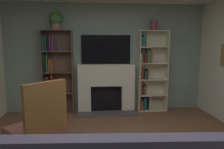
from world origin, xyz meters
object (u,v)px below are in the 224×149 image
tv (106,50)px  armchair (39,125)px  potted_plant (56,19)px  vase_with_flowers (154,25)px  fireplace (106,87)px  bookshelf_right (149,73)px  bookshelf_left (55,73)px

tv → armchair: 2.64m
tv → potted_plant: potted_plant is taller
tv → vase_with_flowers: vase_with_flowers is taller
fireplace → bookshelf_right: bookshelf_right is taller
potted_plant → fireplace: bearing=2.1°
bookshelf_right → armchair: (-2.08, -2.16, -0.38)m
bookshelf_right → armchair: 3.03m
bookshelf_left → potted_plant: bearing=-34.9°
potted_plant → bookshelf_left: bearing=145.1°
fireplace → tv: bearing=90.0°
bookshelf_right → bookshelf_left: bearing=179.8°
bookshelf_left → vase_with_flowers: bearing=-1.5°
potted_plant → vase_with_flowers: 2.23m
tv → potted_plant: (-1.11, -0.12, 0.67)m
bookshelf_right → vase_with_flowers: 1.13m
tv → vase_with_flowers: (1.12, -0.12, 0.57)m
tv → bookshelf_left: 1.31m
vase_with_flowers → armchair: (-2.16, -2.11, -1.51)m
bookshelf_left → bookshelf_right: same height
tv → bookshelf_left: (-1.20, -0.06, -0.53)m
fireplace → bookshelf_left: bookshelf_left is taller
fireplace → bookshelf_left: 1.25m
bookshelf_right → vase_with_flowers: size_ratio=4.85×
bookshelf_left → bookshelf_right: 2.23m
tv → vase_with_flowers: 1.26m
vase_with_flowers → armchair: 3.38m
fireplace → potted_plant: bearing=-177.9°
fireplace → bookshelf_left: (-1.20, 0.02, 0.35)m
bookshelf_left → potted_plant: 1.20m
potted_plant → vase_with_flowers: (2.23, -0.00, -0.10)m
vase_with_flowers → tv: bearing=173.8°
tv → vase_with_flowers: bearing=-6.2°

